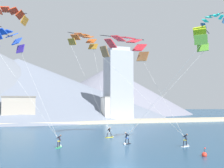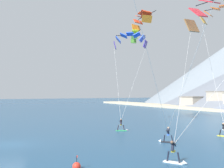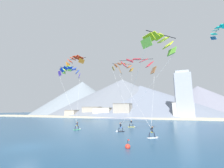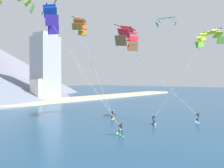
% 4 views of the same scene
% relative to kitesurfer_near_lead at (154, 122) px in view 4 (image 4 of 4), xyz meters
% --- Properties ---
extents(kitesurfer_near_lead, '(1.55, 1.47, 1.65)m').
position_rel_kitesurfer_near_lead_xyz_m(kitesurfer_near_lead, '(0.00, 0.00, 0.00)').
color(kitesurfer_near_lead, black).
rests_on(kitesurfer_near_lead, ground).
extents(kitesurfer_near_trail, '(1.75, 1.06, 1.68)m').
position_rel_kitesurfer_near_lead_xyz_m(kitesurfer_near_trail, '(0.52, 8.39, 0.01)').
color(kitesurfer_near_trail, yellow).
rests_on(kitesurfer_near_trail, ground).
extents(kitesurfer_mid_center, '(1.07, 1.75, 1.67)m').
position_rel_kitesurfer_near_lead_xyz_m(kitesurfer_mid_center, '(-8.83, -0.11, 0.01)').
color(kitesurfer_mid_center, '#33B266').
rests_on(kitesurfer_mid_center, ground).
extents(kitesurfer_far_left, '(1.70, 1.24, 1.73)m').
position_rel_kitesurfer_near_lead_xyz_m(kitesurfer_far_left, '(6.40, -4.35, 0.06)').
color(kitesurfer_far_left, white).
rests_on(kitesurfer_far_left, ground).
extents(parafoil_kite_near_lead, '(10.10, 8.58, 13.55)m').
position_rel_kitesurfer_near_lead_xyz_m(parafoil_kite_near_lead, '(7.87, -5.64, 13.33)').
color(parafoil_kite_near_lead, '#63AA39').
extents(parafoil_kite_near_trail, '(6.07, 6.78, 16.06)m').
position_rel_kitesurfer_near_lead_xyz_m(parafoil_kite_near_trail, '(-2.87, 12.76, 15.88)').
color(parafoil_kite_near_trail, '#AC7D28').
extents(parafoil_kite_mid_center, '(8.38, 7.98, 14.00)m').
position_rel_kitesurfer_near_lead_xyz_m(parafoil_kite_mid_center, '(-15.23, 5.01, 13.67)').
color(parafoil_kite_mid_center, '#382597').
extents(parafoil_kite_far_left, '(8.80, 13.17, 14.58)m').
position_rel_kitesurfer_near_lead_xyz_m(parafoil_kite_far_left, '(2.37, 6.27, 14.02)').
color(parafoil_kite_far_left, olive).
extents(parafoil_kite_distant_high_outer, '(2.64, 4.63, 2.02)m').
position_rel_kitesurfer_near_lead_xyz_m(parafoil_kite_distant_high_outer, '(19.77, 7.79, 20.14)').
color(parafoil_kite_distant_high_outer, '#235F97').
extents(parafoil_kite_distant_mid_solo, '(4.42, 3.14, 1.97)m').
position_rel_kitesurfer_near_lead_xyz_m(parafoil_kite_distant_mid_solo, '(-18.25, 7.87, 15.39)').
color(parafoil_kite_distant_mid_solo, '#4E8E38').
extents(shore_building_quay_east, '(8.95, 4.67, 7.20)m').
position_rel_kitesurfer_near_lead_xyz_m(shore_building_quay_east, '(15.03, 46.65, 3.16)').
color(shore_building_quay_east, silver).
rests_on(shore_building_quay_east, ground).
extents(highrise_tower, '(7.00, 7.00, 21.70)m').
position_rel_kitesurfer_near_lead_xyz_m(highrise_tower, '(15.73, 47.76, 10.19)').
color(highrise_tower, '#999EA8').
rests_on(highrise_tower, ground).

